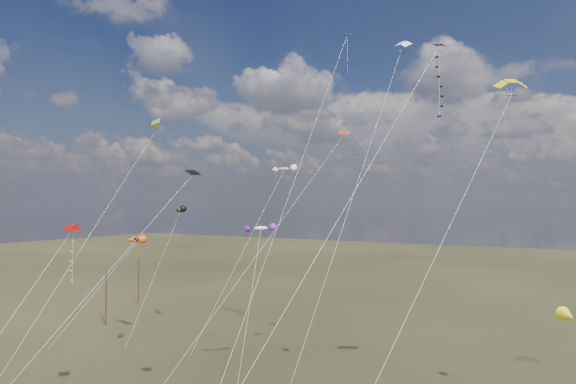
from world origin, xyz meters
The scene contains 14 objects.
utility_pole_near centered at (-38.00, 30.00, 4.09)m, with size 1.40×0.20×8.00m.
utility_pole_far centered at (-46.00, 44.00, 4.09)m, with size 1.40×0.20×8.00m.
diamond_black_high centered at (13.20, 15.82, 25.63)m, with size 11.21×20.04×30.22m.
diamond_navy_tall centered at (1.35, 26.04, 31.11)m, with size 4.39×20.01×36.17m.
diamond_black_mid centered at (-5.25, 4.50, 15.17)m, with size 10.77×14.65×20.56m.
diamond_red_low centered at (-12.54, 4.36, 13.31)m, with size 3.67×11.64×16.21m.
diamond_orange_center centered at (-0.60, 19.70, 17.70)m, with size 12.86×15.44×25.16m.
parafoil_yellow centered at (18.18, 22.72, 27.79)m, with size 9.67×22.19×28.57m.
parafoil_blue_white centered at (7.93, 25.86, 33.18)m, with size 5.34×18.82×34.03m.
parafoil_tricolor centered at (-12.28, 13.73, 25.73)m, with size 5.36×17.17×26.45m.
novelty_black_orange centered at (-27.36, 25.85, 13.21)m, with size 8.30×9.07×13.86m.
novelty_orange_black centered at (-25.20, 31.74, 16.99)m, with size 2.78×10.41×17.61m.
novelty_white_purple centered at (-4.32, 20.11, 15.46)m, with size 3.99×9.76×15.98m.
novelty_redwhite_stripe centered at (-11.26, 36.21, 22.44)m, with size 7.45×12.75×23.07m.
Camera 1 is at (23.28, -22.19, 18.05)m, focal length 32.00 mm.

